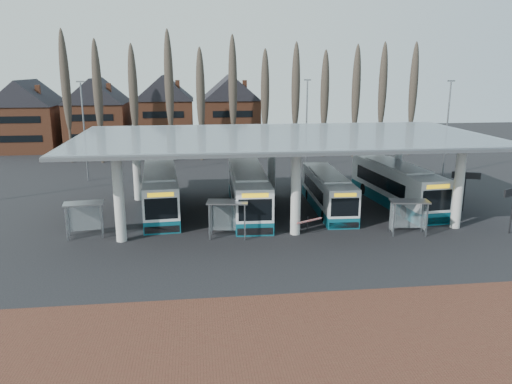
{
  "coord_description": "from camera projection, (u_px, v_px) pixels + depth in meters",
  "views": [
    {
      "loc": [
        -6.89,
        -30.49,
        11.46
      ],
      "look_at": [
        -2.23,
        7.0,
        2.01
      ],
      "focal_mm": 35.0,
      "sensor_mm": 36.0,
      "label": 1
    }
  ],
  "objects": [
    {
      "name": "lamp_post_c",
      "position": [
        447.0,
        126.0,
        53.3
      ],
      "size": [
        0.8,
        0.16,
        10.17
      ],
      "color": "slate",
      "rests_on": "ground"
    },
    {
      "name": "bus_0",
      "position": [
        161.0,
        192.0,
        40.72
      ],
      "size": [
        3.46,
        12.36,
        3.39
      ],
      "rotation": [
        0.0,
        0.0,
        0.07
      ],
      "color": "white",
      "rests_on": "ground"
    },
    {
      "name": "bus_2",
      "position": [
        328.0,
        192.0,
        41.3
      ],
      "size": [
        2.78,
        11.05,
        3.05
      ],
      "rotation": [
        0.0,
        0.0,
        -0.04
      ],
      "color": "white",
      "rests_on": "ground"
    },
    {
      "name": "bus_3",
      "position": [
        395.0,
        185.0,
        42.86
      ],
      "size": [
        3.84,
        12.79,
        3.5
      ],
      "rotation": [
        0.0,
        0.0,
        0.09
      ],
      "color": "white",
      "rests_on": "ground"
    },
    {
      "name": "brick_strip",
      "position": [
        362.0,
        342.0,
        21.4
      ],
      "size": [
        70.0,
        10.0,
        0.03
      ],
      "primitive_type": "cube",
      "color": "#502E20",
      "rests_on": "ground"
    },
    {
      "name": "bus_1",
      "position": [
        248.0,
        192.0,
        40.5
      ],
      "size": [
        3.06,
        12.56,
        3.47
      ],
      "rotation": [
        0.0,
        0.0,
        -0.03
      ],
      "color": "white",
      "rests_on": "ground"
    },
    {
      "name": "station_canopy",
      "position": [
        283.0,
        143.0,
        39.28
      ],
      "size": [
        32.0,
        16.0,
        6.34
      ],
      "color": "silver",
      "rests_on": "ground"
    },
    {
      "name": "poplar_row",
      "position": [
        248.0,
        89.0,
        62.59
      ],
      "size": [
        45.1,
        1.1,
        14.5
      ],
      "color": "#473D33",
      "rests_on": "ground"
    },
    {
      "name": "lamp_post_a",
      "position": [
        84.0,
        129.0,
        50.69
      ],
      "size": [
        0.8,
        0.16,
        10.17
      ],
      "color": "slate",
      "rests_on": "ground"
    },
    {
      "name": "townhouse_row",
      "position": [
        132.0,
        107.0,
        71.99
      ],
      "size": [
        36.8,
        10.3,
        12.25
      ],
      "color": "brown",
      "rests_on": "ground"
    },
    {
      "name": "ground",
      "position": [
        302.0,
        246.0,
        32.95
      ],
      "size": [
        140.0,
        140.0,
        0.0
      ],
      "primitive_type": "plane",
      "color": "black",
      "rests_on": "ground"
    },
    {
      "name": "shelter_1",
      "position": [
        228.0,
        211.0,
        34.34
      ],
      "size": [
        2.97,
        1.8,
        2.6
      ],
      "rotation": [
        0.0,
        0.0,
        -0.15
      ],
      "color": "gray",
      "rests_on": "ground"
    },
    {
      "name": "info_sign_1",
      "position": [
        466.0,
        178.0,
        40.33
      ],
      "size": [
        2.06,
        0.97,
        3.26
      ],
      "rotation": [
        0.0,
        0.0,
        -0.4
      ],
      "color": "black",
      "rests_on": "ground"
    },
    {
      "name": "shelter_0",
      "position": [
        84.0,
        212.0,
        34.46
      ],
      "size": [
        2.79,
        1.65,
        2.46
      ],
      "rotation": [
        0.0,
        0.0,
        0.13
      ],
      "color": "gray",
      "rests_on": "ground"
    },
    {
      "name": "lamp_post_b",
      "position": [
        307.0,
        122.0,
        57.41
      ],
      "size": [
        0.8,
        0.16,
        10.17
      ],
      "color": "slate",
      "rests_on": "ground"
    },
    {
      "name": "barrier",
      "position": [
        309.0,
        221.0,
        35.29
      ],
      "size": [
        2.03,
        1.14,
        1.12
      ],
      "rotation": [
        0.0,
        0.0,
        0.49
      ],
      "color": "black",
      "rests_on": "ground"
    },
    {
      "name": "shelter_2",
      "position": [
        409.0,
        209.0,
        35.03
      ],
      "size": [
        2.8,
        1.69,
        2.45
      ],
      "rotation": [
        0.0,
        0.0,
        -0.15
      ],
      "color": "gray",
      "rests_on": "ground"
    }
  ]
}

